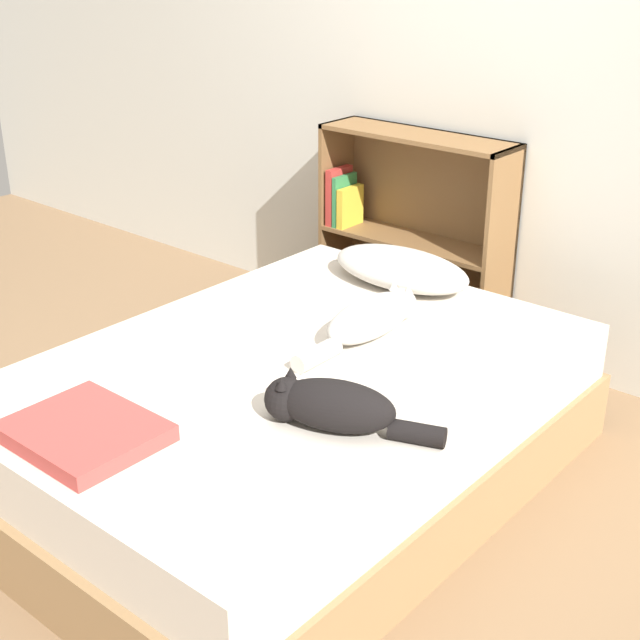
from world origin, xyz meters
TOP-DOWN VIEW (x-y plane):
  - ground_plane at (0.00, 0.00)m, footprint 8.00×8.00m
  - wall_back at (0.00, 1.40)m, footprint 8.00×0.06m
  - bed at (0.00, 0.00)m, footprint 1.43×2.00m
  - pillow at (-0.13, 0.81)m, footprint 0.61×0.33m
  - cat_light at (0.08, 0.34)m, footprint 0.18×0.63m
  - cat_dark at (0.37, -0.24)m, footprint 0.52×0.29m
  - bookshelf at (-0.39, 1.27)m, footprint 0.91×0.26m
  - blanket_fold at (-0.11, -0.75)m, footprint 0.42×0.35m

SIDE VIEW (x-z plane):
  - ground_plane at x=0.00m, z-range 0.00..0.00m
  - bed at x=0.00m, z-range 0.00..0.46m
  - blanket_fold at x=-0.11m, z-range 0.46..0.51m
  - bookshelf at x=-0.39m, z-range 0.01..0.98m
  - cat_light at x=0.08m, z-range 0.46..0.60m
  - pillow at x=-0.13m, z-range 0.46..0.60m
  - cat_dark at x=0.37m, z-range 0.46..0.61m
  - wall_back at x=0.00m, z-range 0.00..2.50m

